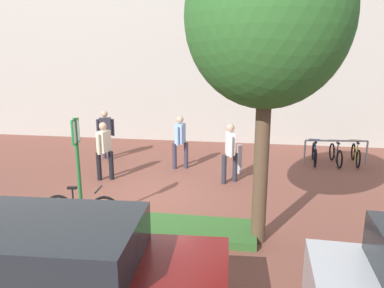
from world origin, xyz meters
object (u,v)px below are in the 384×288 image
at_px(bike_rack_cluster, 335,154).
at_px(person_shirt_white, 104,147).
at_px(tree_sidewalk, 268,18).
at_px(person_suited_dark, 106,132).
at_px(bike_at_sign, 82,209).
at_px(person_shirt_blue, 180,139).
at_px(car_maroon_wagon, 60,278).
at_px(person_casual_tan, 230,150).
at_px(parking_sign_post, 77,157).
at_px(bollard_steel, 240,159).

relative_size(bike_rack_cluster, person_shirt_white, 1.22).
relative_size(tree_sidewalk, person_suited_dark, 3.39).
bearing_deg(bike_at_sign, bike_rack_cluster, 41.27).
relative_size(person_shirt_blue, car_maroon_wagon, 0.39).
bearing_deg(car_maroon_wagon, person_shirt_blue, 88.22).
bearing_deg(bike_at_sign, person_casual_tan, 46.73).
bearing_deg(person_casual_tan, parking_sign_post, -132.42).
height_order(parking_sign_post, bike_at_sign, parking_sign_post).
bearing_deg(car_maroon_wagon, person_shirt_white, 106.66).
relative_size(bike_at_sign, person_suited_dark, 0.98).
bearing_deg(parking_sign_post, bike_rack_cluster, 41.73).
bearing_deg(person_shirt_blue, bike_at_sign, -107.45).
distance_m(parking_sign_post, bike_at_sign, 1.20).
relative_size(tree_sidewalk, car_maroon_wagon, 1.33).
distance_m(person_shirt_blue, person_shirt_white, 2.44).
bearing_deg(person_shirt_white, bike_at_sign, -77.64).
height_order(bollard_steel, person_shirt_blue, person_shirt_blue).
bearing_deg(person_casual_tan, bollard_steel, 74.28).
relative_size(bollard_steel, car_maroon_wagon, 0.20).
distance_m(parking_sign_post, bollard_steel, 5.39).
height_order(person_shirt_blue, person_suited_dark, same).
relative_size(bike_rack_cluster, person_shirt_blue, 1.22).
xyz_separation_m(bike_at_sign, person_shirt_white, (-0.63, 2.87, 0.63)).
xyz_separation_m(person_shirt_white, car_maroon_wagon, (1.75, -5.85, -0.23)).
xyz_separation_m(bollard_steel, person_shirt_blue, (-1.91, 0.19, 0.53)).
distance_m(bike_rack_cluster, person_suited_dark, 7.90).
xyz_separation_m(bollard_steel, person_shirt_white, (-3.88, -1.23, 0.53)).
distance_m(bike_rack_cluster, person_shirt_blue, 5.28).
height_order(tree_sidewalk, bollard_steel, tree_sidewalk).
bearing_deg(person_casual_tan, person_suited_dark, 157.90).
bearing_deg(parking_sign_post, bollard_steel, 52.22).
bearing_deg(tree_sidewalk, person_shirt_white, 145.38).
relative_size(parking_sign_post, person_shirt_blue, 1.37).
xyz_separation_m(bike_at_sign, bollard_steel, (3.26, 4.10, 0.10)).
relative_size(tree_sidewalk, bike_rack_cluster, 2.78).
bearing_deg(bike_rack_cluster, person_shirt_blue, -165.19).
distance_m(parking_sign_post, person_casual_tan, 4.45).
bearing_deg(person_shirt_white, bollard_steel, 17.63).
bearing_deg(tree_sidewalk, person_suited_dark, 135.24).
height_order(bike_at_sign, bike_rack_cluster, bike_at_sign).
height_order(bike_rack_cluster, car_maroon_wagon, car_maroon_wagon).
distance_m(bike_at_sign, person_shirt_blue, 4.54).
distance_m(bollard_steel, car_maroon_wagon, 7.41).
relative_size(bike_at_sign, bollard_steel, 1.87).
height_order(tree_sidewalk, person_suited_dark, tree_sidewalk).
relative_size(parking_sign_post, car_maroon_wagon, 0.54).
xyz_separation_m(parking_sign_post, person_suited_dark, (-1.45, 5.06, -0.56)).
xyz_separation_m(bollard_steel, person_casual_tan, (-0.26, -0.91, 0.53)).
xyz_separation_m(tree_sidewalk, person_shirt_blue, (-2.41, 4.46, -3.23)).
distance_m(bollard_steel, person_casual_tan, 1.09).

